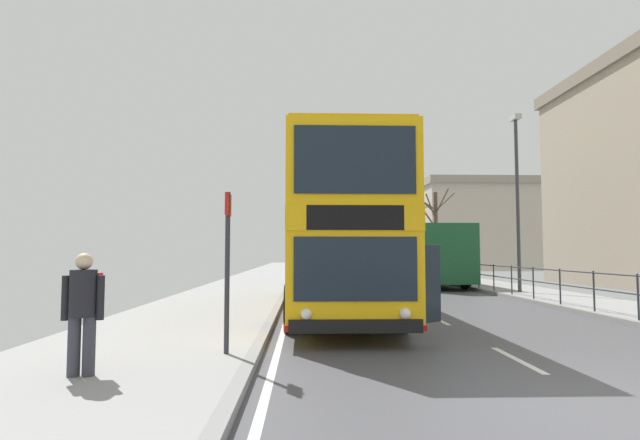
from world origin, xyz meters
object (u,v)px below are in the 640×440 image
at_px(bus_stop_sign_near, 227,253).
at_px(bare_tree_far_00, 435,228).
at_px(bare_tree_far_01, 412,235).
at_px(background_building_00, 460,227).
at_px(street_lamp_far_side, 517,188).
at_px(background_bus_far_lane, 425,254).
at_px(pedestrian_with_backpack, 84,304).
at_px(double_decker_bus_main, 336,235).

distance_m(bus_stop_sign_near, bare_tree_far_00, 30.11).
xyz_separation_m(bare_tree_far_00, bare_tree_far_01, (0.31, 9.22, -0.20)).
bearing_deg(bare_tree_far_01, background_building_00, 48.46).
bearing_deg(street_lamp_far_side, background_bus_far_lane, 110.12).
distance_m(pedestrian_with_backpack, background_building_00, 50.42).
distance_m(bare_tree_far_00, bare_tree_far_01, 9.23).
height_order(bus_stop_sign_near, bare_tree_far_01, bare_tree_far_01).
relative_size(pedestrian_with_backpack, bare_tree_far_00, 0.26).
xyz_separation_m(street_lamp_far_side, background_building_00, (8.03, 33.10, 0.04)).
relative_size(double_decker_bus_main, pedestrian_with_backpack, 7.01).
xyz_separation_m(double_decker_bus_main, bare_tree_far_00, (8.69, 21.76, 1.24)).
distance_m(pedestrian_with_backpack, bare_tree_far_01, 40.75).
distance_m(background_bus_far_lane, street_lamp_far_side, 7.23).
bearing_deg(background_bus_far_lane, bus_stop_sign_near, -112.83).
bearing_deg(bare_tree_far_01, bus_stop_sign_near, -106.67).
distance_m(double_decker_bus_main, background_bus_far_lane, 13.10).
bearing_deg(double_decker_bus_main, bare_tree_far_01, 73.79).
bearing_deg(bare_tree_far_00, bare_tree_far_01, 88.04).
xyz_separation_m(double_decker_bus_main, bare_tree_far_01, (9.01, 30.98, 1.04)).
xyz_separation_m(background_bus_far_lane, pedestrian_with_backpack, (-9.32, -19.51, -0.60)).
height_order(street_lamp_far_side, background_building_00, background_building_00).
xyz_separation_m(bus_stop_sign_near, street_lamp_far_side, (9.95, 11.86, 2.64)).
bearing_deg(background_building_00, bare_tree_far_01, -131.54).
bearing_deg(bus_stop_sign_near, pedestrian_with_backpack, -141.05).
distance_m(background_bus_far_lane, bare_tree_far_01, 19.49).
bearing_deg(bus_stop_sign_near, double_decker_bus_main, 71.09).
relative_size(bare_tree_far_01, background_building_00, 0.39).
bearing_deg(background_bus_far_lane, bare_tree_far_00, 72.07).
height_order(bus_stop_sign_near, background_building_00, background_building_00).
relative_size(double_decker_bus_main, bare_tree_far_01, 1.66).
distance_m(double_decker_bus_main, bus_stop_sign_near, 6.65).
xyz_separation_m(background_bus_far_lane, bare_tree_far_01, (3.51, 19.10, 1.64)).
relative_size(pedestrian_with_backpack, bare_tree_far_01, 0.24).
height_order(double_decker_bus_main, background_building_00, background_building_00).
bearing_deg(double_decker_bus_main, street_lamp_far_side, 35.62).
distance_m(double_decker_bus_main, bare_tree_far_00, 23.46).
bearing_deg(street_lamp_far_side, background_building_00, 76.36).
relative_size(bare_tree_far_00, bare_tree_far_01, 0.91).
height_order(pedestrian_with_backpack, background_building_00, background_building_00).
distance_m(background_bus_far_lane, bus_stop_sign_near, 19.70).
relative_size(background_bus_far_lane, bus_stop_sign_near, 3.59).
bearing_deg(double_decker_bus_main, pedestrian_with_backpack, -116.62).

